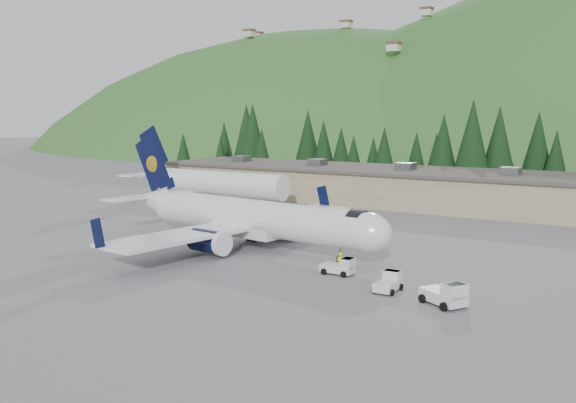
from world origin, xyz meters
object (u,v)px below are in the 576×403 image
at_px(baggage_tug_b, 446,295).
at_px(baggage_tug_a, 341,267).
at_px(second_airliner, 204,182).
at_px(terminal_building, 374,184).
at_px(ramp_worker, 340,263).
at_px(airliner, 248,218).
at_px(baggage_tug_c, 389,283).

bearing_deg(baggage_tug_b, baggage_tug_a, -171.56).
relative_size(second_airliner, terminal_building, 0.39).
bearing_deg(second_airliner, baggage_tug_b, -32.93).
bearing_deg(second_airliner, ramp_worker, -35.75).
height_order(baggage_tug_a, ramp_worker, ramp_worker).
bearing_deg(terminal_building, airliner, -83.93).
xyz_separation_m(airliner, baggage_tug_c, (18.31, -7.17, -2.34)).
xyz_separation_m(baggage_tug_c, ramp_worker, (-5.47, 2.56, 0.27)).
distance_m(terminal_building, ramp_worker, 45.75).
distance_m(baggage_tug_b, ramp_worker, 11.13).
bearing_deg(baggage_tug_c, baggage_tug_a, 64.42).
relative_size(baggage_tug_a, ramp_worker, 1.50).
bearing_deg(airliner, ramp_worker, -13.05).
bearing_deg(ramp_worker, baggage_tug_a, 91.36).
bearing_deg(airliner, baggage_tug_c, -14.71).
xyz_separation_m(baggage_tug_a, baggage_tug_c, (5.36, -2.41, -0.01)).
height_order(baggage_tug_c, terminal_building, terminal_building).
height_order(baggage_tug_a, baggage_tug_b, baggage_tug_b).
height_order(baggage_tug_a, baggage_tug_c, baggage_tug_a).
bearing_deg(baggage_tug_a, second_airliner, 143.79).
height_order(airliner, baggage_tug_c, airliner).
xyz_separation_m(airliner, baggage_tug_b, (23.20, -8.66, -2.19)).
distance_m(baggage_tug_b, baggage_tug_c, 5.12).
distance_m(airliner, second_airliner, 32.44).
bearing_deg(airliner, terminal_building, 102.75).
bearing_deg(baggage_tug_b, baggage_tug_c, -167.66).
xyz_separation_m(second_airliner, ramp_worker, (36.79, -26.49, -2.41)).
height_order(baggage_tug_b, ramp_worker, ramp_worker).
bearing_deg(baggage_tug_b, second_airliner, 176.33).
relative_size(baggage_tug_a, baggage_tug_c, 1.01).
relative_size(airliner, terminal_building, 0.48).
distance_m(baggage_tug_c, ramp_worker, 6.04).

